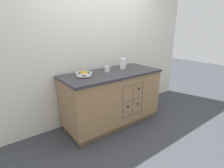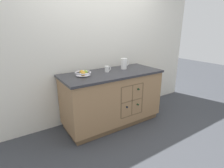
{
  "view_description": "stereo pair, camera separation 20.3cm",
  "coord_description": "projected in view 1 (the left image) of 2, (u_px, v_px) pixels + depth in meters",
  "views": [
    {
      "loc": [
        -1.68,
        -2.22,
        1.6
      ],
      "look_at": [
        0.0,
        0.0,
        0.71
      ],
      "focal_mm": 28.0,
      "sensor_mm": 36.0,
      "label": 1
    },
    {
      "loc": [
        -1.51,
        -2.34,
        1.6
      ],
      "look_at": [
        0.0,
        0.0,
        0.71
      ],
      "focal_mm": 28.0,
      "sensor_mm": 36.0,
      "label": 2
    }
  ],
  "objects": [
    {
      "name": "ceramic_mug",
      "position": [
        107.0,
        69.0,
        2.87
      ],
      "size": [
        0.11,
        0.07,
        0.1
      ],
      "color": "white",
      "rests_on": "kitchen_island"
    },
    {
      "name": "kitchen_island",
      "position": [
        112.0,
        98.0,
        3.0
      ],
      "size": [
        1.68,
        0.74,
        0.91
      ],
      "color": "brown",
      "rests_on": "ground_plane"
    },
    {
      "name": "fruit_bowl",
      "position": [
        84.0,
        74.0,
        2.62
      ],
      "size": [
        0.25,
        0.25,
        0.08
      ],
      "color": "silver",
      "rests_on": "kitchen_island"
    },
    {
      "name": "back_wall",
      "position": [
        98.0,
        48.0,
        3.06
      ],
      "size": [
        4.4,
        0.06,
        2.55
      ],
      "primitive_type": "cube",
      "color": "silver",
      "rests_on": "ground_plane"
    },
    {
      "name": "white_pitcher",
      "position": [
        123.0,
        63.0,
        3.09
      ],
      "size": [
        0.17,
        0.11,
        0.19
      ],
      "color": "white",
      "rests_on": "kitchen_island"
    },
    {
      "name": "ground_plane",
      "position": [
        112.0,
        121.0,
        3.14
      ],
      "size": [
        14.0,
        14.0,
        0.0
      ],
      "primitive_type": "plane",
      "color": "#383A3F"
    }
  ]
}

